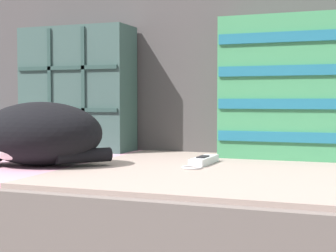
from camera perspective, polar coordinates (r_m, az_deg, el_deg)
The scene contains 6 objects.
couch at distance 1.44m, azimuth -7.52°, elevation -12.05°, with size 2.10×0.89×0.41m.
sofa_backrest at distance 1.73m, azimuth -1.79°, elevation 6.84°, with size 2.06×0.14×0.56m.
throw_pillow_quilted at distance 1.68m, azimuth -10.01°, elevation 4.03°, with size 0.36×0.14×0.39m.
throw_pillow_striped at distance 1.46m, azimuth 15.24°, elevation 4.13°, with size 0.48×0.14×0.39m.
sleeping_cat at distance 1.31m, azimuth -14.72°, elevation -0.99°, with size 0.36×0.31×0.16m.
game_remote_near at distance 1.30m, azimuth 3.92°, elevation -3.87°, with size 0.05×0.19×0.02m.
Camera 1 is at (0.65, -1.12, 0.57)m, focal length 55.00 mm.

